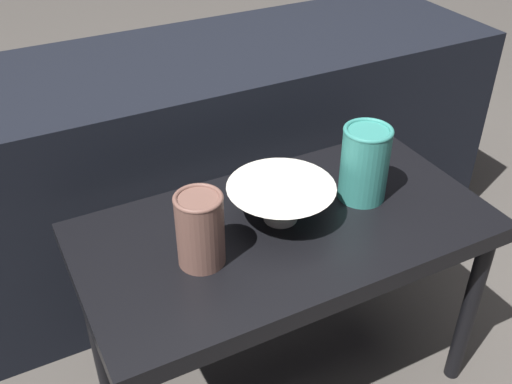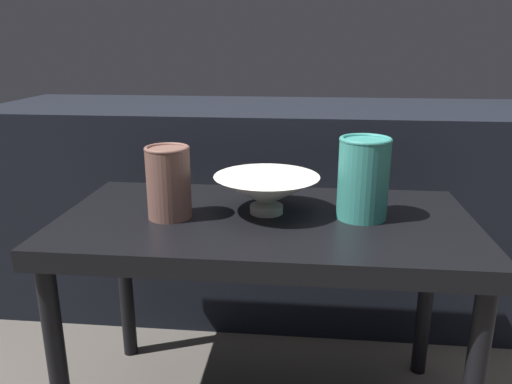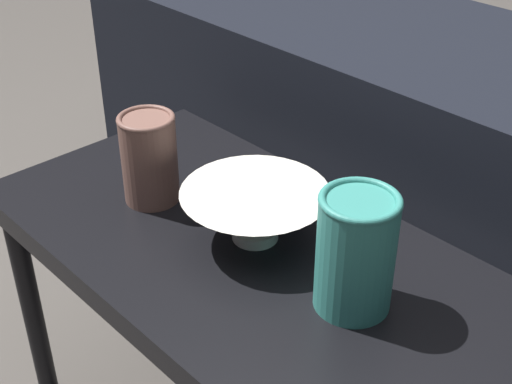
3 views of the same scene
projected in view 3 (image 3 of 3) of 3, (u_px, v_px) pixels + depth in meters
table at (244, 271)px, 1.06m from camera, size 0.83×0.43×0.47m
couch_backdrop at (446, 196)px, 1.44m from camera, size 1.74×0.50×0.62m
bowl at (254, 210)px, 1.02m from camera, size 0.22×0.22×0.08m
vase_textured_left at (149, 157)px, 1.10m from camera, size 0.09×0.09×0.14m
vase_colorful_right at (356, 251)px, 0.88m from camera, size 0.10×0.10×0.16m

